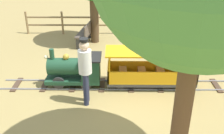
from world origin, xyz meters
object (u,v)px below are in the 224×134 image
locomotive (76,69)px  park_bench (86,33)px  conductor_person (85,67)px  passenger_car (151,72)px

locomotive → park_bench: (3.02, 0.03, -0.07)m
conductor_person → locomotive: bearing=23.0°
locomotive → park_bench: size_ratio=1.07×
locomotive → passenger_car: 1.94m
locomotive → passenger_car: locomotive is taller
locomotive → conductor_person: (-0.80, -0.34, 0.47)m
passenger_car → park_bench: 3.61m
locomotive → conductor_person: conductor_person is taller
conductor_person → passenger_car: bearing=-63.6°
locomotive → park_bench: locomotive is taller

